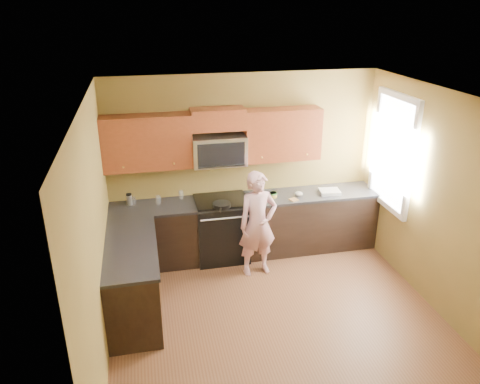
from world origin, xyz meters
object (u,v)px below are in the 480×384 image
object	(u,v)px
stove	(222,228)
butter_tub	(273,197)
woman	(258,224)
microwave	(219,164)
frying_pan	(222,207)
travel_mug	(130,205)

from	to	relation	value
stove	butter_tub	size ratio (longest dim) A/B	7.32
stove	woman	bearing A→B (deg)	-51.43
microwave	frying_pan	size ratio (longest dim) A/B	1.70
stove	woman	world-z (taller)	woman
stove	microwave	world-z (taller)	microwave
frying_pan	butter_tub	bearing A→B (deg)	32.42
woman	frying_pan	world-z (taller)	woman
frying_pan	butter_tub	xyz separation A→B (m)	(0.81, 0.24, -0.03)
stove	butter_tub	xyz separation A→B (m)	(0.78, -0.01, 0.45)
stove	microwave	xyz separation A→B (m)	(0.00, 0.12, 0.97)
stove	woman	xyz separation A→B (m)	(0.42, -0.53, 0.28)
stove	butter_tub	distance (m)	0.89
woman	frying_pan	size ratio (longest dim) A/B	3.40
microwave	travel_mug	world-z (taller)	microwave
microwave	butter_tub	xyz separation A→B (m)	(0.78, -0.14, -0.53)
microwave	frying_pan	bearing A→B (deg)	-95.32
frying_pan	microwave	bearing A→B (deg)	100.62
frying_pan	travel_mug	world-z (taller)	travel_mug
butter_tub	travel_mug	bearing A→B (deg)	175.37
stove	butter_tub	bearing A→B (deg)	-1.09
woman	butter_tub	world-z (taller)	woman
frying_pan	travel_mug	bearing A→B (deg)	178.05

